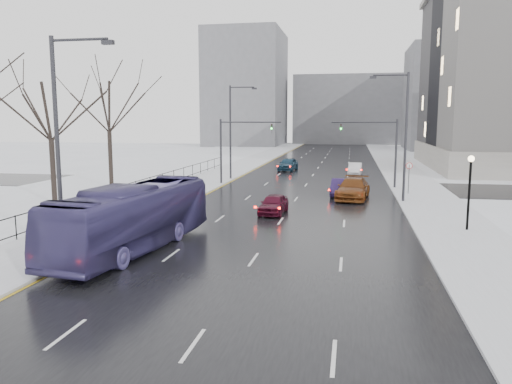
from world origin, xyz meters
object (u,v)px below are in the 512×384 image
Objects in this scene: streetlight_l_far at (232,127)px; sedan_center_far at (288,164)px; streetlight_l_near at (62,139)px; tree_park_e at (112,187)px; streetlight_r_mid at (403,131)px; sedan_center_near at (274,204)px; mast_signal_right at (384,145)px; sedan_right_near at (340,187)px; tree_park_d at (55,205)px; no_uturn_sign at (409,169)px; mast_signal_left at (231,144)px; sedan_right_distant at (355,169)px; bus at (134,217)px; lamppost_r_mid at (470,182)px; sedan_right_far at (353,189)px.

streetlight_l_far is 2.08× the size of sedan_center_far.
streetlight_l_near is 2.08× the size of sedan_center_far.
streetlight_l_far reaches higher than tree_park_e.
streetlight_r_mid is 20.27m from streetlight_l_far.
streetlight_r_mid reaches higher than sedan_center_near.
mast_signal_right reaches higher than sedan_right_near.
streetlight_r_mid is at bearing 39.89° from sedan_center_near.
no_uturn_sign is (27.00, 10.00, 2.30)m from tree_park_d.
mast_signal_left reaches higher than sedan_right_distant.
streetlight_l_near is (-16.33, -20.00, 0.00)m from streetlight_r_mid.
mast_signal_left is 0.55× the size of bus.
streetlight_r_mid is 10.73m from lamppost_r_mid.
bus is 38.51m from sedan_right_distant.
streetlight_l_far is at bearing 90.00° from streetlight_l_near.
mast_signal_right and mast_signal_left have the same top height.
bus reaches higher than sedan_right_near.
lamppost_r_mid is at bearing -59.86° from sedan_center_far.
mast_signal_left reaches higher than tree_park_d.
sedan_center_near is at bearing 70.34° from bus.
streetlight_l_near is at bearing -125.89° from no_uturn_sign.
mast_signal_right is 0.55× the size of bus.
streetlight_r_mid reaches higher than sedan_right_distant.
sedan_center_near is 0.83× the size of sedan_center_far.
streetlight_r_mid is at bearing -8.63° from tree_park_e.
tree_park_d is 1.92× the size of mast_signal_right.
lamppost_r_mid is 18.70m from bus.
sedan_right_distant is at bearing 99.75° from streetlight_r_mid.
tree_park_d reaches higher than sedan_center_far.
bus is at bearing -87.64° from sedan_center_far.
mast_signal_left is 1.49× the size of sedan_right_near.
sedan_center_near is at bearing -68.47° from streetlight_l_far.
mast_signal_left reaches higher than no_uturn_sign.
bus is (-13.47, -25.36, -2.43)m from mast_signal_right.
lamppost_r_mid is 0.66× the size of mast_signal_right.
sedan_right_distant is at bearing 81.42° from sedan_center_near.
mast_signal_left reaches higher than sedan_right_near.
streetlight_l_far reaches higher than mast_signal_right.
lamppost_r_mid is at bearing -57.43° from sedan_right_near.
mast_signal_right is at bearing 101.54° from lamppost_r_mid.
mast_signal_left is at bearing 20.19° from tree_park_e.
streetlight_l_near is at bearing -90.00° from streetlight_l_far.
sedan_right_distant is (8.31, -3.03, -0.13)m from sedan_center_far.
no_uturn_sign is 5.73m from sedan_right_far.
tree_park_e is at bearing -142.32° from sedan_right_distant.
mast_signal_left is at bearing 180.00° from mast_signal_right.
lamppost_r_mid is 1.03× the size of sedan_right_distant.
streetlight_l_far reaches higher than no_uturn_sign.
streetlight_l_near is at bearing -120.75° from bus.
sedan_center_near is at bearing -143.68° from streetlight_r_mid.
streetlight_l_far is at bearing 155.27° from no_uturn_sign.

